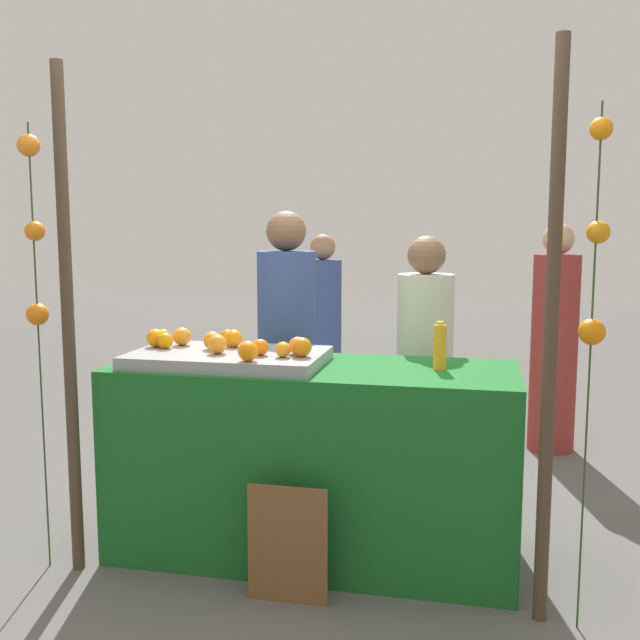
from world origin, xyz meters
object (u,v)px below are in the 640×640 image
Objects in this scene: vendor_right at (424,385)px; orange_0 at (234,338)px; juice_bottle at (440,347)px; stall_counter at (313,460)px; orange_1 at (217,344)px; chalkboard_sign at (288,545)px; vendor_left at (287,367)px.

orange_0 is at bearing -147.68° from vendor_right.
juice_bottle is 0.15× the size of vendor_right.
juice_bottle is at bearing 3.63° from stall_counter.
chalkboard_sign is at bearing -40.66° from orange_1.
juice_bottle is at bearing -79.76° from vendor_right.
stall_counter is at bearing 13.84° from orange_1.
orange_1 reaches higher than stall_counter.
vendor_right is (0.48, 1.14, 0.47)m from chalkboard_sign.
chalkboard_sign is (0.44, -0.38, -0.79)m from orange_1.
juice_bottle is (1.03, 0.15, 0.00)m from orange_1.
vendor_right is at bearing 32.32° from orange_0.
vendor_right is at bearing 100.24° from juice_bottle.
orange_1 is 0.98m from chalkboard_sign.
orange_0 is 0.39× the size of juice_bottle.
vendor_left reaches higher than orange_0.
stall_counter is 21.86× the size of orange_0.
orange_1 is 1.04m from juice_bottle.
vendor_left is 1.09× the size of vendor_right.
stall_counter is 0.53m from chalkboard_sign.
orange_0 is 1.12m from vendor_right.
vendor_left is at bearing 80.74° from orange_1.
stall_counter is 0.82m from juice_bottle.
vendor_left reaches higher than chalkboard_sign.
orange_0 is at bearing 177.30° from juice_bottle.
orange_0 is 0.96× the size of orange_1.
orange_0 is 0.17× the size of chalkboard_sign.
vendor_left is (-0.31, 1.17, 0.53)m from chalkboard_sign.
orange_1 is 0.06× the size of vendor_right.
vendor_left reaches higher than orange_1.
orange_0 is 0.06× the size of vendor_right.
stall_counter is 21.08× the size of orange_1.
orange_0 is at bearing 86.10° from orange_1.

